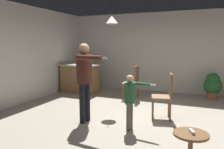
# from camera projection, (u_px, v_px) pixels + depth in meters

# --- Properties ---
(ground) EXTENTS (7.68, 7.68, 0.00)m
(ground) POSITION_uv_depth(u_px,v_px,m) (130.00, 119.00, 4.82)
(ground) COLOR #9E9384
(wall_back) EXTENTS (6.40, 0.10, 2.70)m
(wall_back) POSITION_uv_depth(u_px,v_px,m) (160.00, 52.00, 7.56)
(wall_back) COLOR beige
(wall_back) RESTS_ON ground
(wall_left) EXTENTS (0.10, 6.40, 2.70)m
(wall_left) POSITION_uv_depth(u_px,v_px,m) (16.00, 55.00, 5.87)
(wall_left) COLOR beige
(wall_left) RESTS_ON ground
(kitchen_counter) EXTENTS (1.26, 0.66, 0.95)m
(kitchen_counter) POSITION_uv_depth(u_px,v_px,m) (80.00, 78.00, 7.52)
(kitchen_counter) COLOR olive
(kitchen_counter) RESTS_ON ground
(side_table_by_couch) EXTENTS (0.44, 0.44, 0.52)m
(side_table_by_couch) POSITION_uv_depth(u_px,v_px,m) (190.00, 148.00, 2.80)
(side_table_by_couch) COLOR brown
(side_table_by_couch) RESTS_ON ground
(person_adult) EXTENTS (0.79, 0.54, 1.64)m
(person_adult) POSITION_uv_depth(u_px,v_px,m) (85.00, 74.00, 4.54)
(person_adult) COLOR black
(person_adult) RESTS_ON ground
(person_child) EXTENTS (0.57, 0.31, 1.06)m
(person_child) POSITION_uv_depth(u_px,v_px,m) (130.00, 96.00, 4.16)
(person_child) COLOR #60564C
(person_child) RESTS_ON ground
(dining_chair_by_counter) EXTENTS (0.43, 0.43, 1.00)m
(dining_chair_by_counter) POSITION_uv_depth(u_px,v_px,m) (133.00, 81.00, 6.55)
(dining_chair_by_counter) COLOR brown
(dining_chair_by_counter) RESTS_ON ground
(dining_chair_near_wall) EXTENTS (0.50, 0.50, 1.00)m
(dining_chair_near_wall) POSITION_uv_depth(u_px,v_px,m) (165.00, 94.00, 4.80)
(dining_chair_near_wall) COLOR brown
(dining_chair_near_wall) RESTS_ON ground
(potted_plant_corner) EXTENTS (0.52, 0.52, 0.80)m
(potted_plant_corner) POSITION_uv_depth(u_px,v_px,m) (213.00, 85.00, 6.52)
(potted_plant_corner) COLOR brown
(potted_plant_corner) RESTS_ON ground
(spare_remote_on_table) EXTENTS (0.09, 0.13, 0.04)m
(spare_remote_on_table) POSITION_uv_depth(u_px,v_px,m) (192.00, 132.00, 2.77)
(spare_remote_on_table) COLOR white
(spare_remote_on_table) RESTS_ON side_table_by_couch
(ceiling_light_pendant) EXTENTS (0.32, 0.32, 0.55)m
(ceiling_light_pendant) POSITION_uv_depth(u_px,v_px,m) (112.00, 20.00, 5.65)
(ceiling_light_pendant) COLOR silver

